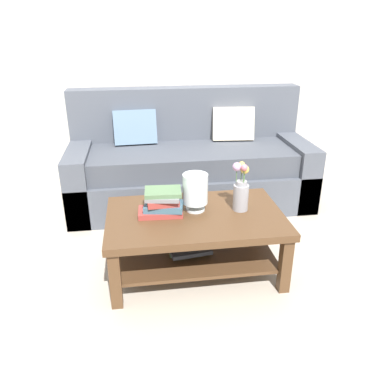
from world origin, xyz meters
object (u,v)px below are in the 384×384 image
book_stack_main (162,203)px  flower_pitcher (241,190)px  glass_hurricane_vase (195,190)px  couch (190,165)px  coffee_table (195,230)px

book_stack_main → flower_pitcher: 0.54m
book_stack_main → glass_hurricane_vase: (0.23, 0.03, 0.07)m
glass_hurricane_vase → flower_pitcher: size_ratio=0.76×
couch → flower_pitcher: size_ratio=6.53×
coffee_table → flower_pitcher: flower_pitcher is taller
glass_hurricane_vase → flower_pitcher: flower_pitcher is taller
book_stack_main → glass_hurricane_vase: 0.24m
coffee_table → flower_pitcher: bearing=5.4°
coffee_table → glass_hurricane_vase: bearing=79.9°
coffee_table → book_stack_main: size_ratio=3.81×
glass_hurricane_vase → book_stack_main: bearing=-172.2°
couch → flower_pitcher: couch is taller
coffee_table → glass_hurricane_vase: 0.28m
book_stack_main → couch: bearing=73.5°
couch → book_stack_main: bearing=-106.5°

